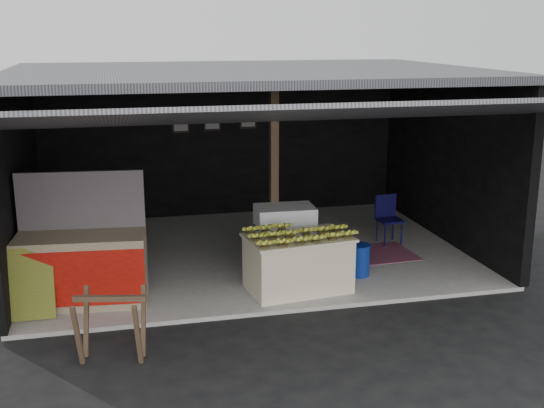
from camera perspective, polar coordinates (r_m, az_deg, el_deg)
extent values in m
plane|color=black|center=(9.01, 1.14, -9.19)|extent=(80.00, 80.00, 0.00)
cube|color=gray|center=(11.28, -2.03, -4.08)|extent=(7.00, 5.00, 0.06)
cube|color=black|center=(13.32, -4.21, 5.33)|extent=(7.00, 0.15, 2.90)
cube|color=black|center=(10.79, -20.65, 2.28)|extent=(0.15, 5.00, 2.90)
cube|color=black|center=(12.06, 14.48, 3.95)|extent=(0.15, 5.00, 2.90)
cube|color=#232326|center=(10.71, -2.17, 10.95)|extent=(7.20, 5.20, 0.12)
cube|color=#232326|center=(7.39, 3.09, 7.57)|extent=(7.40, 2.47, 0.48)
cube|color=brown|center=(10.39, 0.18, 2.64)|extent=(0.12, 0.12, 2.85)
cube|color=white|center=(9.52, 2.19, -5.07)|extent=(1.46, 0.98, 0.75)
cube|color=white|center=(9.39, 2.22, -2.82)|extent=(1.52, 1.05, 0.04)
cube|color=white|center=(10.34, 1.08, -2.81)|extent=(0.89, 0.61, 0.97)
cube|color=navy|center=(10.05, 1.51, -3.04)|extent=(0.68, 0.04, 0.29)
cube|color=#B21414|center=(10.15, 1.50, -4.87)|extent=(0.44, 0.03, 0.10)
cube|color=#998466|center=(9.39, -15.60, -5.27)|extent=(1.73, 0.89, 0.94)
cube|color=red|center=(9.03, -15.68, -6.06)|extent=(1.67, 0.18, 0.73)
cube|color=white|center=(9.03, -15.68, -6.08)|extent=(0.57, 0.06, 0.19)
cube|color=navy|center=(9.45, -15.89, 0.30)|extent=(1.67, 0.21, 0.78)
cube|color=black|center=(9.09, -19.69, -6.33)|extent=(0.61, 0.23, 0.90)
cube|color=brown|center=(7.76, -15.95, -10.56)|extent=(0.11, 0.30, 0.78)
cube|color=brown|center=(7.63, -11.17, -10.72)|extent=(0.11, 0.30, 0.78)
cube|color=brown|center=(8.10, -15.27, -9.42)|extent=(0.11, 0.30, 0.78)
cube|color=brown|center=(7.98, -10.71, -9.54)|extent=(0.11, 0.30, 0.78)
cube|color=brown|center=(7.72, -13.44, -7.69)|extent=(0.79, 0.22, 0.06)
cylinder|color=navy|center=(10.18, 7.32, -4.75)|extent=(0.30, 0.30, 0.45)
cylinder|color=#0B0934|center=(11.58, 9.45, -2.57)|extent=(0.03, 0.03, 0.40)
cylinder|color=#0B0934|center=(11.72, 10.78, -2.43)|extent=(0.03, 0.03, 0.40)
cylinder|color=#0B0934|center=(11.84, 8.77, -2.16)|extent=(0.03, 0.03, 0.40)
cylinder|color=#0B0934|center=(11.97, 10.08, -2.03)|extent=(0.03, 0.03, 0.40)
cube|color=#0B0934|center=(11.72, 9.82, -1.35)|extent=(0.42, 0.42, 0.04)
cube|color=#0B0934|center=(11.81, 9.47, -0.16)|extent=(0.39, 0.07, 0.41)
cube|color=maroon|center=(11.18, 7.97, -4.20)|extent=(1.56, 1.09, 0.01)
cube|color=black|center=(13.06, -7.66, 6.84)|extent=(0.32, 0.03, 0.42)
cube|color=#4C4C59|center=(13.05, -7.65, 6.82)|extent=(0.26, 0.02, 0.34)
cube|color=black|center=(13.13, -5.04, 7.04)|extent=(0.32, 0.03, 0.42)
cube|color=#4C4C59|center=(13.11, -5.03, 7.02)|extent=(0.26, 0.02, 0.34)
cube|color=black|center=(13.25, -2.02, 7.23)|extent=(0.32, 0.03, 0.42)
cube|color=#4C4C59|center=(13.23, -2.00, 7.22)|extent=(0.26, 0.02, 0.34)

